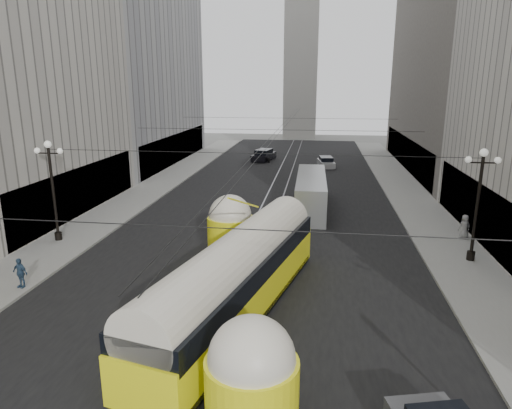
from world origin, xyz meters
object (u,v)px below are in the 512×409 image
(city_bus, at_px, (311,191))
(pedestrian_sidewalk_right, at_px, (465,227))
(pedestrian_sidewalk_left, at_px, (20,273))
(streetcar, at_px, (237,276))

(city_bus, height_order, pedestrian_sidewalk_right, city_bus)
(pedestrian_sidewalk_left, bearing_deg, streetcar, 9.27)
(streetcar, relative_size, city_bus, 1.53)
(streetcar, distance_m, city_bus, 18.16)
(city_bus, distance_m, pedestrian_sidewalk_left, 21.91)
(city_bus, xyz_separation_m, pedestrian_sidewalk_right, (10.03, -6.28, -0.57))
(pedestrian_sidewalk_right, bearing_deg, city_bus, -47.98)
(city_bus, bearing_deg, pedestrian_sidewalk_left, -129.05)
(streetcar, xyz_separation_m, pedestrian_sidewalk_right, (12.82, 11.65, -0.89))
(pedestrian_sidewalk_right, xyz_separation_m, pedestrian_sidewalk_left, (-23.82, -10.72, -0.03))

